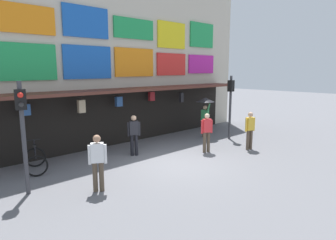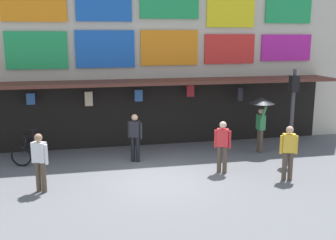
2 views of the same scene
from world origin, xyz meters
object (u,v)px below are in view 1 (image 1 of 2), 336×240
at_px(pedestrian_in_red, 207,130).
at_px(pedestrian_with_umbrella, 205,106).
at_px(traffic_light_far, 230,97).
at_px(bicycle_parked, 36,160).
at_px(pedestrian_in_black, 134,133).
at_px(pedestrian_in_blue, 250,129).
at_px(traffic_light_near, 22,120).
at_px(pedestrian_in_purple, 98,160).

height_order(pedestrian_in_red, pedestrian_with_umbrella, pedestrian_with_umbrella).
xyz_separation_m(traffic_light_far, pedestrian_with_umbrella, (-0.62, 1.10, -0.50)).
distance_m(bicycle_parked, pedestrian_in_red, 6.70).
bearing_deg(bicycle_parked, pedestrian_in_black, -12.49).
xyz_separation_m(pedestrian_in_red, pedestrian_with_umbrella, (2.15, 1.86, 0.66)).
bearing_deg(pedestrian_in_blue, pedestrian_with_umbrella, 81.10).
bearing_deg(traffic_light_near, pedestrian_in_red, -6.00).
relative_size(bicycle_parked, pedestrian_in_red, 0.79).
bearing_deg(pedestrian_in_black, pedestrian_in_red, -33.59).
xyz_separation_m(traffic_light_near, pedestrian_in_black, (4.48, 0.96, -1.19)).
height_order(pedestrian_in_blue, pedestrian_with_umbrella, pedestrian_with_umbrella).
height_order(traffic_light_near, pedestrian_in_red, traffic_light_near).
bearing_deg(pedestrian_in_red, pedestrian_with_umbrella, 40.85).
bearing_deg(traffic_light_far, pedestrian_with_umbrella, 119.16).
relative_size(pedestrian_in_red, pedestrian_in_purple, 1.00).
height_order(traffic_light_near, pedestrian_in_black, traffic_light_near).
relative_size(pedestrian_in_purple, pedestrian_in_black, 1.00).
height_order(pedestrian_in_purple, pedestrian_in_blue, same).
bearing_deg(bicycle_parked, pedestrian_in_blue, -24.28).
height_order(traffic_light_far, pedestrian_in_red, traffic_light_far).
height_order(bicycle_parked, pedestrian_with_umbrella, pedestrian_with_umbrella).
bearing_deg(pedestrian_in_blue, bicycle_parked, 155.72).
bearing_deg(pedestrian_in_black, bicycle_parked, 167.51).
height_order(traffic_light_far, pedestrian_in_blue, traffic_light_far).
distance_m(traffic_light_near, pedestrian_in_purple, 2.31).
distance_m(pedestrian_in_black, pedestrian_with_umbrella, 4.77).
bearing_deg(pedestrian_with_umbrella, traffic_light_far, -60.84).
relative_size(traffic_light_far, pedestrian_with_umbrella, 1.54).
relative_size(traffic_light_far, pedestrian_in_black, 1.90).
relative_size(traffic_light_far, pedestrian_in_blue, 1.90).
bearing_deg(traffic_light_far, pedestrian_in_black, 169.98).
xyz_separation_m(traffic_light_near, bicycle_parked, (0.85, 1.77, -1.75)).
height_order(pedestrian_in_red, pedestrian_in_black, same).
relative_size(traffic_light_far, pedestrian_in_purple, 1.90).
bearing_deg(pedestrian_in_black, traffic_light_far, -10.02).
xyz_separation_m(bicycle_parked, pedestrian_in_red, (6.19, -2.51, 0.59)).
distance_m(bicycle_parked, pedestrian_in_purple, 3.11).
distance_m(pedestrian_in_purple, pedestrian_with_umbrella, 8.02).
height_order(bicycle_parked, pedestrian_in_blue, pedestrian_in_blue).
xyz_separation_m(pedestrian_in_purple, pedestrian_in_black, (2.92, 2.18, 0.00)).
bearing_deg(traffic_light_near, pedestrian_in_blue, -11.60).
xyz_separation_m(traffic_light_far, pedestrian_in_purple, (-8.25, -1.23, -1.19)).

